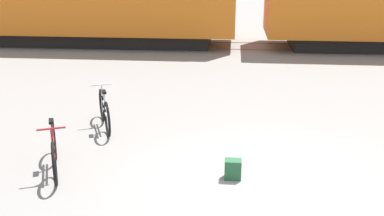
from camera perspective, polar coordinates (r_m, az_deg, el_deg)
The scene contains 6 objects.
ground_plane at distance 7.34m, azimuth 10.11°, elevation -10.63°, with size 80.00×80.00×0.00m, color gray.
rail_near at distance 18.05m, azimuth 7.37°, elevation 7.37°, with size 67.49×0.07×0.01m, color #4C4238.
rail_far at distance 19.46m, azimuth 7.24°, elevation 8.22°, with size 67.49×0.07×0.01m, color #4C4238.
bicycle_silver at distance 9.84m, azimuth -11.06°, elevation -0.37°, with size 0.70×1.59×0.92m.
bicycle_maroon at distance 8.12m, azimuth -17.12°, elevation -5.16°, with size 0.70×1.64×0.91m.
backpack at distance 7.63m, azimuth 5.22°, elevation -7.75°, with size 0.28×0.20×0.34m.
Camera 1 is at (-0.69, -6.37, 3.59)m, focal length 42.00 mm.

